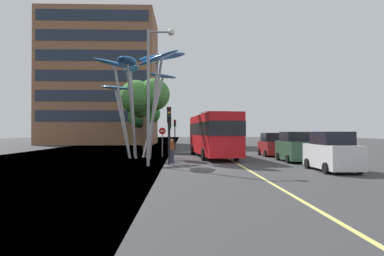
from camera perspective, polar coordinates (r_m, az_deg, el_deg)
name	(u,v)px	position (r m, az deg, el deg)	size (l,w,h in m)	color
ground	(195,169)	(20.60, 0.51, -6.89)	(120.00, 240.00, 0.10)	#38383A
red_bus	(213,133)	(28.71, 3.55, -0.82)	(3.64, 11.29, 3.85)	red
leaf_sculpture	(141,74)	(28.40, -8.68, 8.97)	(7.61, 8.74, 9.00)	#9EA0A5
traffic_light_kerb_near	(169,123)	(22.51, -3.91, 0.86)	(0.28, 0.42, 3.85)	black
traffic_light_kerb_far	(170,130)	(26.30, -3.83, -0.30)	(0.28, 0.42, 3.23)	black
traffic_light_island_mid	(168,125)	(33.92, -4.03, 0.43)	(0.28, 0.42, 3.91)	black
traffic_light_opposite	(175,128)	(40.04, -2.92, -0.02)	(0.28, 0.42, 3.62)	black
car_parked_near	(332,153)	(20.37, 22.62, -3.86)	(1.98, 4.16, 2.20)	silver
car_parked_mid	(294,148)	(25.74, 17.00, -3.20)	(1.94, 4.04, 2.19)	#2D5138
car_parked_far	(272,145)	(31.35, 13.46, -2.85)	(2.00, 3.86, 2.10)	maroon
street_lamp	(154,80)	(21.85, -6.48, 8.13)	(1.77, 0.44, 8.82)	gray
tree_pavement_near	(144,98)	(39.00, -8.21, 5.07)	(5.72, 4.29, 8.29)	brown
tree_pavement_far	(143,115)	(51.58, -8.31, 2.24)	(4.79, 4.55, 6.91)	brown
pedestrian	(172,151)	(23.45, -3.44, -3.90)	(0.34, 0.34, 1.72)	#2D3342
no_entry_sign	(162,137)	(29.57, -5.06, -1.58)	(0.60, 0.12, 2.56)	gray
backdrop_building	(101,80)	(63.21, -15.13, 7.80)	(19.32, 12.58, 22.88)	brown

